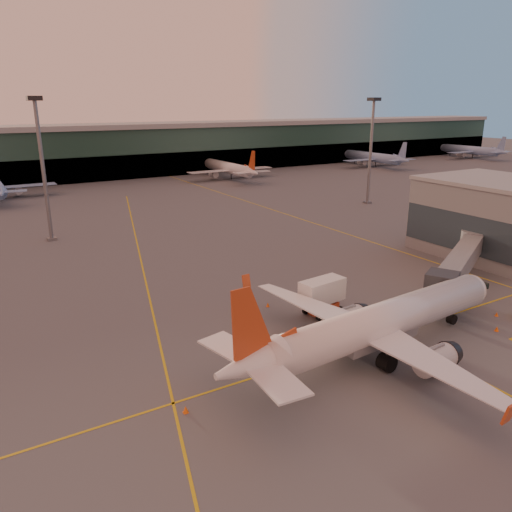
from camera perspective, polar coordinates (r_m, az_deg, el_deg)
ground at (r=51.55m, az=15.22°, el=-11.96°), size 600.00×600.00×0.00m
taxi_markings at (r=82.98m, az=-11.14°, el=-0.37°), size 100.12×173.00×0.01m
terminal at (r=176.01m, az=-20.35°, el=11.00°), size 400.00×20.00×17.60m
gate_building at (r=91.54m, az=25.88°, el=3.94°), size 18.40×22.40×12.60m
mast_west_near at (r=97.69m, az=-23.28°, el=10.12°), size 2.40×2.40×25.60m
mast_east_near at (r=128.36m, az=13.03°, el=12.43°), size 2.40×2.40×25.60m
distant_aircraft_row at (r=156.73m, az=-14.35°, el=7.65°), size 350.00×34.00×13.00m
main_airplane at (r=50.97m, az=13.51°, el=-7.71°), size 36.11×32.55×10.89m
jet_bridge at (r=74.49m, az=22.55°, el=-0.37°), size 25.19×15.03×5.54m
catering_truck at (r=60.39m, az=7.60°, el=-4.41°), size 5.91×3.05×4.41m
pushback_tug at (r=68.25m, az=22.29°, el=-4.60°), size 3.98×2.81×1.85m
cone_nose at (r=66.74m, az=25.80°, el=-6.01°), size 0.40×0.40×0.51m
cone_tail at (r=43.46m, az=-8.04°, el=-16.97°), size 0.49×0.49×0.62m
cone_wing_left at (r=62.83m, az=1.36°, el=-5.59°), size 0.42×0.42×0.54m
cone_fwd at (r=62.57m, az=25.82°, el=-7.50°), size 0.46×0.46×0.58m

